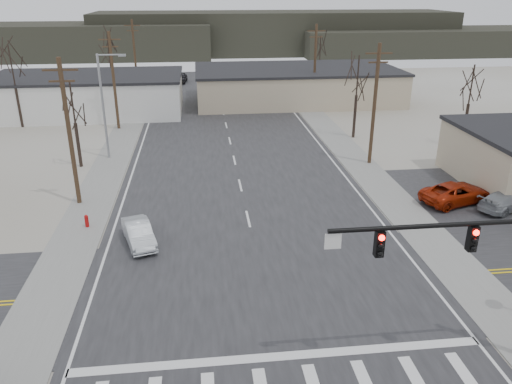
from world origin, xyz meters
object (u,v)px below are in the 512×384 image
at_px(traffic_signal_mast, 496,259).
at_px(sedan_crossing, 139,233).
at_px(car_far_b, 181,78).
at_px(car_parked_silver, 506,201).
at_px(fire_hydrant, 87,221).
at_px(car_far_a, 271,95).
at_px(car_parked_red, 456,193).

distance_m(traffic_signal_mast, sedan_crossing, 19.06).
relative_size(car_far_b, car_parked_silver, 0.99).
distance_m(traffic_signal_mast, car_parked_silver, 17.19).
height_order(traffic_signal_mast, sedan_crossing, traffic_signal_mast).
relative_size(fire_hydrant, car_parked_silver, 0.20).
distance_m(car_far_a, car_parked_red, 36.38).
xyz_separation_m(traffic_signal_mast, car_far_b, (-13.43, 65.40, -3.89)).
distance_m(fire_hydrant, car_parked_silver, 27.70).
height_order(fire_hydrant, car_far_b, car_far_b).
distance_m(sedan_crossing, car_parked_red, 21.70).
bearing_deg(sedan_crossing, car_far_b, 71.97).
relative_size(car_parked_red, car_parked_silver, 1.17).
height_order(traffic_signal_mast, car_parked_red, traffic_signal_mast).
xyz_separation_m(traffic_signal_mast, fire_hydrant, (-18.09, 14.20, -4.22)).
xyz_separation_m(car_far_a, car_parked_red, (7.92, -35.50, 0.05)).
bearing_deg(fire_hydrant, car_far_a, 65.08).
bearing_deg(sedan_crossing, car_parked_red, -7.15).
xyz_separation_m(sedan_crossing, car_far_b, (1.16, 53.80, 0.08)).
relative_size(fire_hydrant, car_parked_red, 0.17).
bearing_deg(traffic_signal_mast, sedan_crossing, 141.53).
bearing_deg(traffic_signal_mast, fire_hydrant, 141.87).
bearing_deg(car_far_b, sedan_crossing, -84.46).
xyz_separation_m(car_far_a, car_far_b, (-12.31, 14.66, 0.08)).
distance_m(car_far_a, car_parked_silver, 38.57).
relative_size(car_far_a, car_far_b, 1.05).
bearing_deg(fire_hydrant, sedan_crossing, -36.69).
distance_m(fire_hydrant, car_far_a, 40.29).
bearing_deg(car_far_b, fire_hydrant, -88.42).
relative_size(car_far_a, car_parked_red, 0.88).
bearing_deg(car_far_b, car_parked_silver, -59.21).
bearing_deg(sedan_crossing, car_parked_silver, -11.85).
bearing_deg(car_far_a, car_parked_red, 103.36).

